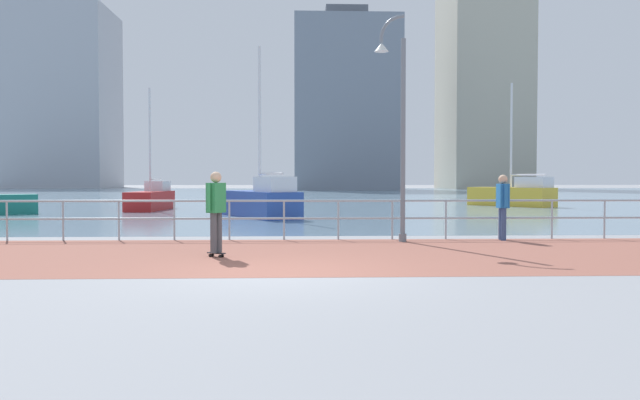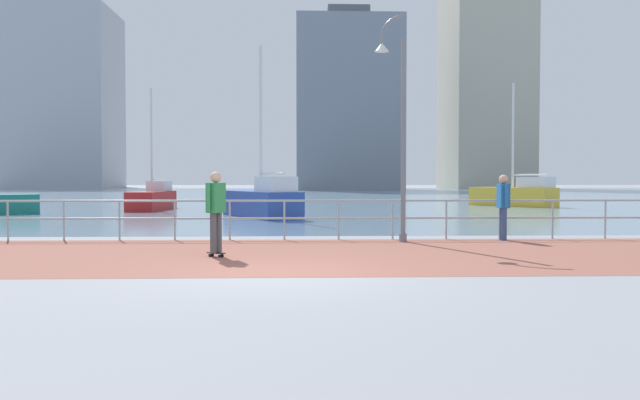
% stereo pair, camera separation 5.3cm
% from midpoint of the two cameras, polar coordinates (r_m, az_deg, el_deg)
% --- Properties ---
extents(ground, '(220.00, 220.00, 0.00)m').
position_cam_midpoint_polar(ground, '(50.59, -2.60, 0.14)').
color(ground, gray).
extents(brick_paving, '(28.00, 6.28, 0.01)m').
position_cam_midpoint_polar(brick_paving, '(13.23, -3.61, -4.88)').
color(brick_paving, '#935647').
rests_on(brick_paving, ground).
extents(harbor_water, '(180.00, 88.00, 0.00)m').
position_cam_midpoint_polar(harbor_water, '(61.29, -2.54, 0.45)').
color(harbor_water, '#6B899E').
rests_on(harbor_water, ground).
extents(waterfront_railing, '(25.25, 0.06, 1.03)m').
position_cam_midpoint_polar(waterfront_railing, '(16.30, -3.35, -1.09)').
color(waterfront_railing, '#9EADB7').
rests_on(waterfront_railing, ground).
extents(lamppost, '(0.82, 0.36, 5.63)m').
position_cam_midpoint_polar(lamppost, '(15.96, 6.83, 7.46)').
color(lamppost, slate).
rests_on(lamppost, ground).
extents(skateboarder, '(0.39, 0.51, 1.71)m').
position_cam_midpoint_polar(skateboarder, '(12.83, -9.45, -0.52)').
color(skateboarder, black).
rests_on(skateboarder, ground).
extents(bystander, '(0.25, 0.55, 1.67)m').
position_cam_midpoint_polar(bystander, '(16.78, 16.03, -0.15)').
color(bystander, '#384C7A').
rests_on(bystander, ground).
extents(sailboat_gray, '(3.56, 5.13, 6.97)m').
position_cam_midpoint_polar(sailboat_gray, '(25.89, -5.34, -0.09)').
color(sailboat_gray, '#284799').
rests_on(sailboat_gray, ground).
extents(sailboat_ivory, '(1.65, 4.44, 6.12)m').
position_cam_midpoint_polar(sailboat_ivory, '(33.05, -14.98, 0.15)').
color(sailboat_ivory, '#B21E1E').
rests_on(sailboat_ivory, ground).
extents(sailboat_teal, '(4.21, 4.98, 7.06)m').
position_cam_midpoint_polar(sailboat_teal, '(37.94, 16.97, 0.48)').
color(sailboat_teal, gold).
rests_on(sailboat_teal, ground).
extents(tower_steel, '(12.09, 15.00, 49.07)m').
position_cam_midpoint_polar(tower_steel, '(107.30, 14.42, 13.76)').
color(tower_steel, '#B2AD99').
rests_on(tower_steel, ground).
extents(tower_brick, '(17.41, 14.84, 32.92)m').
position_cam_midpoint_polar(tower_brick, '(120.87, -22.24, 8.46)').
color(tower_brick, '#A3A8B2').
rests_on(tower_brick, ground).
extents(tower_beige, '(14.63, 13.30, 25.75)m').
position_cam_midpoint_polar(tower_beige, '(91.73, 2.30, 8.47)').
color(tower_beige, slate).
rests_on(tower_beige, ground).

